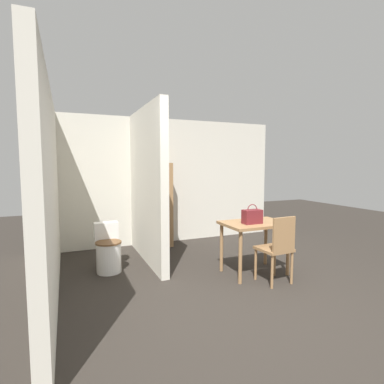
{
  "coord_description": "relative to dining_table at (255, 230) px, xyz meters",
  "views": [
    {
      "loc": [
        -1.83,
        -2.54,
        1.59
      ],
      "look_at": [
        -0.12,
        1.5,
        1.19
      ],
      "focal_mm": 28.0,
      "sensor_mm": 36.0,
      "label": 1
    }
  ],
  "objects": [
    {
      "name": "ground_plane",
      "position": [
        -0.67,
        -1.04,
        -0.65
      ],
      "size": [
        16.0,
        16.0,
        0.0
      ],
      "primitive_type": "plane",
      "color": "#2D2823"
    },
    {
      "name": "wall_back",
      "position": [
        -0.67,
        2.26,
        0.6
      ],
      "size": [
        4.92,
        0.12,
        2.5
      ],
      "color": "beige",
      "rests_on": "ground_plane"
    },
    {
      "name": "handbag",
      "position": [
        -0.09,
        -0.07,
        0.21
      ],
      "size": [
        0.27,
        0.14,
        0.28
      ],
      "color": "maroon",
      "rests_on": "dining_table"
    },
    {
      "name": "wall_left",
      "position": [
        -2.69,
        0.58,
        0.6
      ],
      "size": [
        0.12,
        4.24,
        2.5
      ],
      "color": "beige",
      "rests_on": "ground_plane"
    },
    {
      "name": "wooden_cabinet",
      "position": [
        -0.85,
        1.98,
        0.16
      ],
      "size": [
        0.46,
        0.43,
        1.62
      ],
      "color": "#997047",
      "rests_on": "ground_plane"
    },
    {
      "name": "toilet",
      "position": [
        -1.96,
        0.92,
        -0.34
      ],
      "size": [
        0.38,
        0.53,
        0.71
      ],
      "color": "white",
      "rests_on": "ground_plane"
    },
    {
      "name": "partition_wall",
      "position": [
        -1.28,
        1.22,
        0.6
      ],
      "size": [
        0.12,
        1.97,
        2.5
      ],
      "color": "beige",
      "rests_on": "ground_plane"
    },
    {
      "name": "dining_table",
      "position": [
        0.0,
        0.0,
        0.0
      ],
      "size": [
        0.92,
        0.64,
        0.76
      ],
      "color": "#997047",
      "rests_on": "ground_plane"
    },
    {
      "name": "wooden_chair",
      "position": [
        0.05,
        -0.45,
        -0.15
      ],
      "size": [
        0.42,
        0.42,
        0.92
      ],
      "rotation": [
        0.0,
        0.0,
        0.06
      ],
      "color": "#997047",
      "rests_on": "ground_plane"
    }
  ]
}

